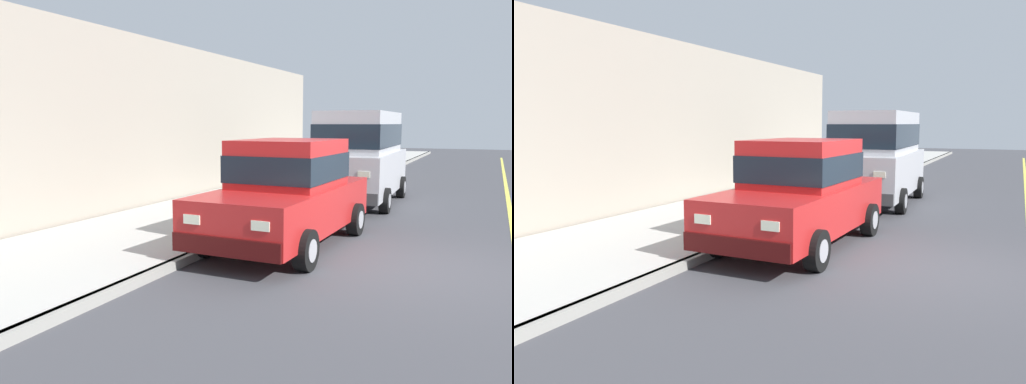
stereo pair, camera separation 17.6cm
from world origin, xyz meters
TOP-DOWN VIEW (x-y plane):
  - ground_plane at (0.00, 0.00)m, footprint 80.00×80.00m
  - curb at (-3.20, 0.00)m, footprint 0.16×64.00m
  - sidewalk at (-5.00, 0.00)m, footprint 3.60×64.00m
  - car_red_sedan at (-2.21, 0.55)m, footprint 2.11×4.64m
  - car_silver_van at (-2.23, 6.10)m, footprint 2.25×4.96m
  - dog_brown at (-4.56, 2.14)m, footprint 0.76×0.23m
  - fire_hydrant at (-3.65, -0.23)m, footprint 0.34×0.24m
  - building_facade at (-7.10, 4.26)m, footprint 0.50×20.00m

SIDE VIEW (x-z plane):
  - ground_plane at x=0.00m, z-range 0.00..0.00m
  - curb at x=-3.20m, z-range 0.00..0.14m
  - sidewalk at x=-5.00m, z-range 0.00..0.14m
  - dog_brown at x=-4.56m, z-range 0.18..0.67m
  - fire_hydrant at x=-3.65m, z-range 0.11..0.84m
  - car_red_sedan at x=-2.21m, z-range 0.02..1.94m
  - car_silver_van at x=-2.23m, z-range 0.13..2.65m
  - building_facade at x=-7.10m, z-range 0.00..4.35m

